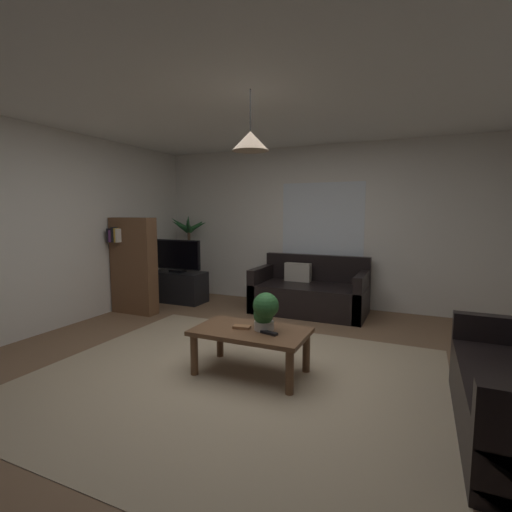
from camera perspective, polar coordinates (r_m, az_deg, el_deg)
floor at (r=3.65m, az=-2.01°, el=-17.29°), size 5.44×5.54×0.02m
rug at (r=3.48m, az=-3.53°, el=-18.28°), size 3.53×3.05×0.01m
wall_back at (r=5.98m, az=9.82°, el=4.48°), size 5.56×0.06×2.51m
wall_left at (r=5.18m, az=-30.62°, el=3.33°), size 0.06×5.54×2.51m
ceiling at (r=3.50m, az=-2.19°, el=24.08°), size 5.44×5.54×0.02m
window_pane at (r=5.94m, az=10.08°, el=5.44°), size 1.29×0.01×1.16m
couch_under_window at (r=5.60m, az=8.20°, el=-5.76°), size 1.63×0.87×0.82m
coffee_table at (r=3.47m, az=-0.81°, el=-12.24°), size 1.03×0.59×0.42m
book_on_table_0 at (r=3.48m, az=-2.18°, el=-10.80°), size 0.17×0.11×0.02m
remote_on_table_0 at (r=3.32m, az=2.00°, el=-11.67°), size 0.17×0.09×0.02m
potted_plant_on_table at (r=3.36m, az=1.36°, el=-8.35°), size 0.24×0.24×0.35m
tv_stand at (r=6.31m, az=-11.74°, el=-4.63°), size 0.90×0.44×0.50m
tv at (r=6.22m, az=-11.97°, el=0.07°), size 0.86×0.16×0.53m
potted_palm_corner at (r=6.68m, az=-10.19°, el=-0.61°), size 0.81×0.72×1.47m
bookshelf_corner at (r=5.71m, az=-18.27°, el=-1.32°), size 0.70×0.31×1.40m
pendant_lamp at (r=3.34m, az=-0.87°, el=17.21°), size 0.32×0.32×0.51m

